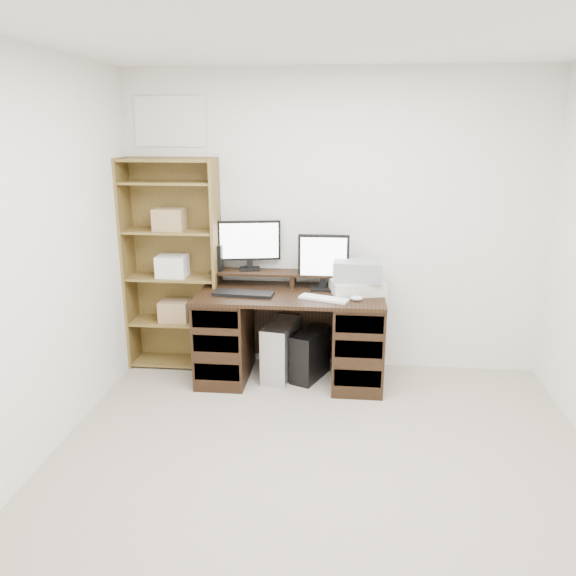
% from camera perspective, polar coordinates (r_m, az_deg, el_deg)
% --- Properties ---
extents(room, '(3.54, 4.04, 2.54)m').
position_cam_1_polar(room, '(2.79, 3.50, -0.31)').
color(room, '#B0A18D').
rests_on(room, ground).
extents(desk, '(1.50, 0.70, 0.75)m').
position_cam_1_polar(desk, '(4.64, 0.27, -4.75)').
color(desk, black).
rests_on(desk, ground).
extents(riser_shelf, '(1.40, 0.22, 0.12)m').
position_cam_1_polar(riser_shelf, '(4.70, 0.52, 1.33)').
color(riser_shelf, black).
rests_on(riser_shelf, desk).
extents(monitor_wide, '(0.52, 0.16, 0.42)m').
position_cam_1_polar(monitor_wide, '(4.74, -3.95, 4.64)').
color(monitor_wide, black).
rests_on(monitor_wide, riser_shelf).
extents(monitor_small, '(0.41, 0.15, 0.45)m').
position_cam_1_polar(monitor_small, '(4.58, 3.62, 2.88)').
color(monitor_small, black).
rests_on(monitor_small, desk).
extents(speaker, '(0.09, 0.09, 0.22)m').
position_cam_1_polar(speaker, '(4.75, -7.19, 3.04)').
color(speaker, black).
rests_on(speaker, riser_shelf).
extents(keyboard_black, '(0.49, 0.20, 0.03)m').
position_cam_1_polar(keyboard_black, '(4.47, -4.57, -0.57)').
color(keyboard_black, black).
rests_on(keyboard_black, desk).
extents(keyboard_white, '(0.40, 0.24, 0.02)m').
position_cam_1_polar(keyboard_white, '(4.35, 3.66, -1.08)').
color(keyboard_white, white).
rests_on(keyboard_white, desk).
extents(mouse, '(0.11, 0.09, 0.04)m').
position_cam_1_polar(mouse, '(4.35, 6.97, -1.03)').
color(mouse, silver).
rests_on(mouse, desk).
extents(printer, '(0.47, 0.39, 0.10)m').
position_cam_1_polar(printer, '(4.55, 7.03, 0.16)').
color(printer, beige).
rests_on(printer, desk).
extents(basket, '(0.39, 0.29, 0.16)m').
position_cam_1_polar(basket, '(4.51, 7.09, 1.77)').
color(basket, gray).
rests_on(basket, printer).
extents(tower_silver, '(0.29, 0.50, 0.47)m').
position_cam_1_polar(tower_silver, '(4.74, -0.76, -6.28)').
color(tower_silver, '#BABCC2').
rests_on(tower_silver, ground).
extents(tower_black, '(0.32, 0.45, 0.41)m').
position_cam_1_polar(tower_black, '(4.72, 2.28, -6.79)').
color(tower_black, black).
rests_on(tower_black, ground).
extents(bookshelf, '(0.80, 0.30, 1.80)m').
position_cam_1_polar(bookshelf, '(4.89, -11.59, 2.47)').
color(bookshelf, olive).
rests_on(bookshelf, ground).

